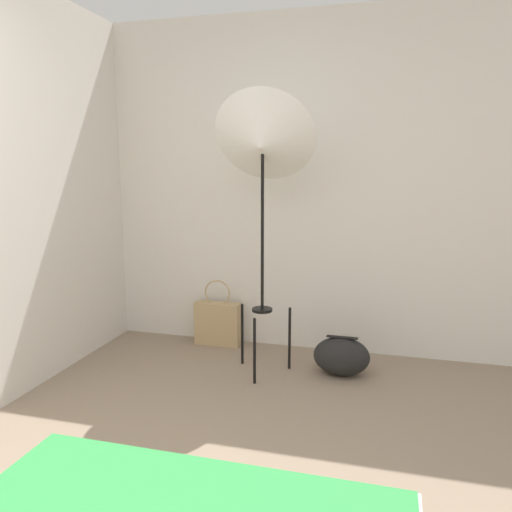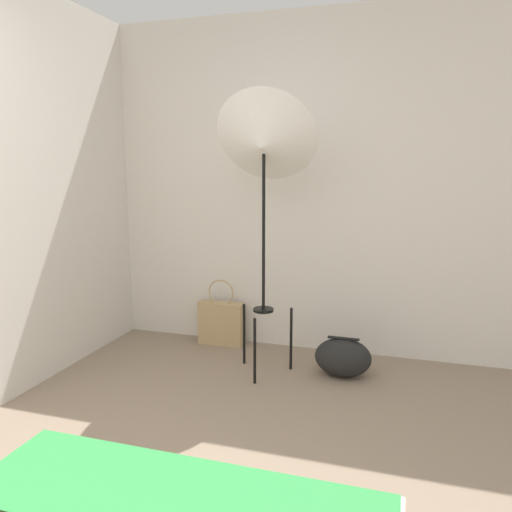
{
  "view_description": "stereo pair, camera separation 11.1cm",
  "coord_description": "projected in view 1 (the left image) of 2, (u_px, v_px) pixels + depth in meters",
  "views": [
    {
      "loc": [
        0.75,
        -1.26,
        1.45
      ],
      "look_at": [
        -0.07,
        1.77,
        0.89
      ],
      "focal_mm": 35.0,
      "sensor_mm": 36.0,
      "label": 1
    },
    {
      "loc": [
        0.86,
        -1.23,
        1.45
      ],
      "look_at": [
        -0.07,
        1.77,
        0.89
      ],
      "focal_mm": 35.0,
      "sensor_mm": 36.0,
      "label": 2
    }
  ],
  "objects": [
    {
      "name": "wall_back",
      "position": [
        292.0,
        187.0,
        3.9
      ],
      "size": [
        8.0,
        0.05,
        2.6
      ],
      "color": "silver",
      "rests_on": "ground_plane"
    },
    {
      "name": "photo_umbrella",
      "position": [
        263.0,
        145.0,
        3.31
      ],
      "size": [
        0.7,
        0.51,
        1.95
      ],
      "color": "black",
      "rests_on": "ground_plane"
    },
    {
      "name": "tote_bag",
      "position": [
        218.0,
        323.0,
        4.11
      ],
      "size": [
        0.37,
        0.12,
        0.55
      ],
      "color": "tan",
      "rests_on": "ground_plane"
    },
    {
      "name": "duffel_bag",
      "position": [
        341.0,
        356.0,
        3.51
      ],
      "size": [
        0.4,
        0.27,
        0.28
      ],
      "color": "black",
      "rests_on": "ground_plane"
    }
  ]
}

